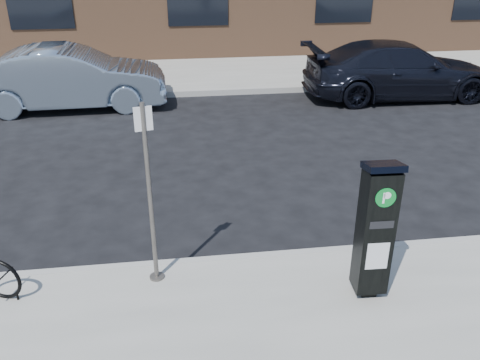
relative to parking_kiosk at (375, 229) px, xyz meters
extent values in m
plane|color=black|center=(-1.17, 0.97, -1.03)|extent=(120.00, 120.00, 0.00)
cube|color=gray|center=(-1.17, 14.97, -0.96)|extent=(60.00, 12.00, 0.15)
cube|color=#9E9B93|center=(-1.17, 0.95, -0.96)|extent=(60.00, 0.12, 0.16)
cube|color=#9E9B93|center=(-1.17, 8.99, -0.96)|extent=(60.00, 0.12, 0.16)
cube|color=black|center=(0.00, 0.00, -0.84)|extent=(0.19, 0.19, 0.09)
cube|color=black|center=(0.00, 0.00, -0.03)|extent=(0.37, 0.33, 1.53)
cube|color=black|center=(0.00, 0.00, 0.77)|extent=(0.41, 0.36, 0.14)
cylinder|color=#086621|center=(-0.01, -0.16, 0.48)|extent=(0.22, 0.02, 0.22)
cube|color=white|center=(-0.01, -0.16, 0.48)|extent=(0.08, 0.01, 0.13)
cube|color=silver|center=(-0.01, -0.16, -0.25)|extent=(0.25, 0.02, 0.34)
cube|color=black|center=(-0.01, -0.16, 0.15)|extent=(0.27, 0.02, 0.09)
cylinder|color=#5B5650|center=(-2.49, 0.64, -0.87)|extent=(0.18, 0.18, 0.03)
cylinder|color=#5B5650|center=(-2.49, 0.64, 0.25)|extent=(0.05, 0.05, 2.26)
cube|color=silver|center=(-2.49, 0.64, 1.20)|extent=(0.20, 0.06, 0.27)
torus|color=black|center=(-4.26, 0.49, -0.62)|extent=(0.52, 0.22, 0.54)
cylinder|color=black|center=(-4.09, 0.43, -0.83)|extent=(0.03, 0.03, 0.11)
imported|color=#899BAF|center=(-4.67, 8.37, -0.26)|extent=(4.73, 1.76, 1.54)
imported|color=black|center=(3.89, 8.18, -0.29)|extent=(5.10, 2.10, 1.48)
camera|label=1|loc=(-2.16, -4.62, 2.97)|focal=38.00mm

